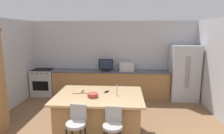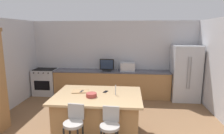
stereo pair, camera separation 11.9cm
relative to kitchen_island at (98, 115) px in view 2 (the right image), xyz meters
name	(u,v)px [view 2 (the right image)]	position (x,y,z in m)	size (l,w,h in m)	color
wall_back	(114,58)	(0.10, 2.95, 0.82)	(6.26, 0.12, 2.61)	#BCBCC1
counter_back	(112,84)	(0.05, 2.57, -0.02)	(3.97, 0.62, 0.91)	#9E7042
kitchen_island	(98,115)	(0.00, 0.00, 0.00)	(1.83, 1.30, 0.94)	black
refrigerator	(185,73)	(2.48, 2.48, 0.42)	(0.87, 0.82, 1.80)	#B7BABF
range_oven	(46,82)	(-2.33, 2.57, -0.01)	(0.79, 0.63, 0.93)	#B7BABF
microwave	(128,67)	(0.60, 2.57, 0.58)	(0.48, 0.36, 0.29)	#B7BABF
tv_monitor	(107,65)	(-0.10, 2.52, 0.62)	(0.49, 0.16, 0.41)	black
sink_faucet_back	(117,67)	(0.25, 2.67, 0.55)	(0.02, 0.02, 0.24)	#B2B2B7
sink_faucet_island	(116,90)	(0.38, 0.00, 0.57)	(0.02, 0.02, 0.22)	#B2B2B7
bar_stool_left	(74,128)	(-0.28, -0.84, 0.13)	(0.34, 0.35, 1.01)	gray
bar_stool_right	(110,130)	(0.34, -0.82, 0.11)	(0.34, 0.35, 0.98)	gray
fruit_bowl	(91,95)	(-0.11, -0.15, 0.50)	(0.22, 0.22, 0.08)	#993833
cell_phone	(106,92)	(0.14, 0.19, 0.46)	(0.07, 0.15, 0.01)	black
tv_remote	(82,92)	(-0.38, 0.13, 0.47)	(0.04, 0.17, 0.02)	black
cutting_board	(81,91)	(-0.41, 0.16, 0.47)	(0.37, 0.26, 0.02)	#A87F51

